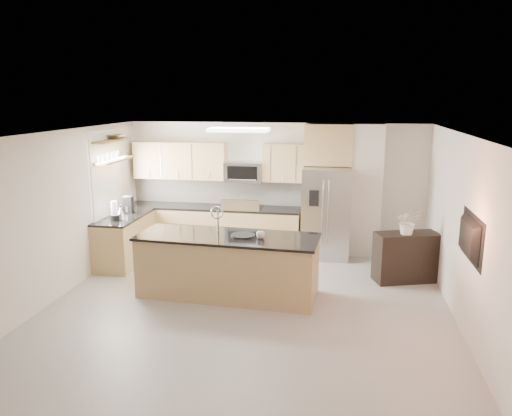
% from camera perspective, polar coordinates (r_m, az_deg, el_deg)
% --- Properties ---
extents(floor, '(6.50, 6.50, 0.00)m').
position_cam_1_polar(floor, '(7.49, -1.30, -11.89)').
color(floor, '#ABA8A2').
rests_on(floor, ground).
extents(ceiling, '(6.00, 6.50, 0.02)m').
position_cam_1_polar(ceiling, '(6.83, -1.41, 8.37)').
color(ceiling, silver).
rests_on(ceiling, wall_back).
extents(wall_back, '(6.00, 0.02, 2.60)m').
position_cam_1_polar(wall_back, '(10.18, 2.17, 2.40)').
color(wall_back, silver).
rests_on(wall_back, floor).
extents(wall_front, '(6.00, 0.02, 2.60)m').
position_cam_1_polar(wall_front, '(4.10, -10.40, -13.77)').
color(wall_front, silver).
rests_on(wall_front, floor).
extents(wall_left, '(0.02, 6.50, 2.60)m').
position_cam_1_polar(wall_left, '(8.16, -22.51, -1.14)').
color(wall_left, silver).
rests_on(wall_left, floor).
extents(wall_right, '(0.02, 6.50, 2.60)m').
position_cam_1_polar(wall_right, '(7.12, 23.10, -3.10)').
color(wall_right, silver).
rests_on(wall_right, floor).
extents(back_counter, '(3.55, 0.66, 1.44)m').
position_cam_1_polar(back_counter, '(10.29, -4.89, -2.25)').
color(back_counter, tan).
rests_on(back_counter, floor).
extents(left_counter, '(0.66, 1.50, 0.92)m').
position_cam_1_polar(left_counter, '(9.79, -14.76, -3.49)').
color(left_counter, tan).
rests_on(left_counter, floor).
extents(range, '(0.76, 0.64, 1.14)m').
position_cam_1_polar(range, '(10.14, -1.48, -2.43)').
color(range, black).
rests_on(range, floor).
extents(upper_cabinets, '(3.50, 0.33, 0.75)m').
position_cam_1_polar(upper_cabinets, '(10.19, -5.24, 5.36)').
color(upper_cabinets, tan).
rests_on(upper_cabinets, wall_back).
extents(microwave, '(0.76, 0.40, 0.40)m').
position_cam_1_polar(microwave, '(10.02, -1.38, 4.16)').
color(microwave, '#A6A6A8').
rests_on(microwave, upper_cabinets).
extents(refrigerator, '(0.92, 0.78, 1.78)m').
position_cam_1_polar(refrigerator, '(9.81, 8.00, -0.55)').
color(refrigerator, '#A6A6A8').
rests_on(refrigerator, floor).
extents(partition_column, '(0.60, 0.30, 2.60)m').
position_cam_1_polar(partition_column, '(9.96, 12.49, 1.88)').
color(partition_column, silver).
rests_on(partition_column, floor).
extents(window, '(0.04, 1.15, 1.65)m').
position_cam_1_polar(window, '(9.66, -16.79, 3.42)').
color(window, white).
rests_on(window, wall_left).
extents(shelf_lower, '(0.30, 1.20, 0.04)m').
position_cam_1_polar(shelf_lower, '(9.66, -15.96, 5.27)').
color(shelf_lower, olive).
rests_on(shelf_lower, wall_left).
extents(shelf_upper, '(0.30, 1.20, 0.04)m').
position_cam_1_polar(shelf_upper, '(9.62, -16.10, 7.45)').
color(shelf_upper, olive).
rests_on(shelf_upper, wall_left).
extents(ceiling_fixture, '(1.00, 0.50, 0.06)m').
position_cam_1_polar(ceiling_fixture, '(8.48, -1.98, 8.93)').
color(ceiling_fixture, white).
rests_on(ceiling_fixture, ceiling).
extents(island, '(2.90, 1.19, 1.41)m').
position_cam_1_polar(island, '(7.97, -3.22, -6.54)').
color(island, tan).
rests_on(island, floor).
extents(credenza, '(1.15, 0.75, 0.85)m').
position_cam_1_polar(credenza, '(8.94, 16.77, -5.39)').
color(credenza, black).
rests_on(credenza, floor).
extents(cup, '(0.16, 0.16, 0.11)m').
position_cam_1_polar(cup, '(7.65, 0.52, -3.10)').
color(cup, white).
rests_on(cup, island).
extents(platter, '(0.42, 0.42, 0.02)m').
position_cam_1_polar(platter, '(7.79, -1.52, -3.13)').
color(platter, black).
rests_on(platter, island).
extents(blender, '(0.15, 0.15, 0.36)m').
position_cam_1_polar(blender, '(9.32, -15.87, -0.45)').
color(blender, black).
rests_on(blender, left_counter).
extents(kettle, '(0.20, 0.20, 0.25)m').
position_cam_1_polar(kettle, '(9.44, -15.21, -0.52)').
color(kettle, '#A6A6A8').
rests_on(kettle, left_counter).
extents(coffee_maker, '(0.20, 0.23, 0.32)m').
position_cam_1_polar(coffee_maker, '(9.89, -14.41, 0.35)').
color(coffee_maker, black).
rests_on(coffee_maker, left_counter).
extents(bowl, '(0.43, 0.43, 0.10)m').
position_cam_1_polar(bowl, '(9.73, -15.79, 7.93)').
color(bowl, '#A6A6A8').
rests_on(bowl, shelf_upper).
extents(flower_vase, '(0.64, 0.57, 0.66)m').
position_cam_1_polar(flower_vase, '(8.66, 17.04, -0.81)').
color(flower_vase, white).
rests_on(flower_vase, credenza).
extents(television, '(0.14, 1.08, 0.62)m').
position_cam_1_polar(television, '(6.90, 22.77, -3.13)').
color(television, black).
rests_on(television, wall_right).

